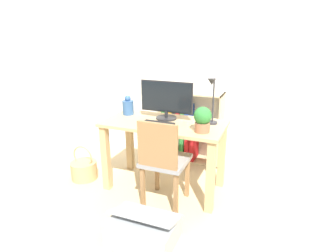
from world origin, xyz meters
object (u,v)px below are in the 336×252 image
Objects in this scene: bookshelf at (183,130)px; basket at (84,169)px; storage_box at (144,229)px; potted_plant at (203,119)px; monitor at (166,99)px; vase at (128,106)px; chair at (163,160)px; keyboard at (157,124)px; desk_lamp at (212,97)px.

bookshelf is 1.28m from basket.
bookshelf reaches higher than storage_box.
bookshelf is (-0.48, 0.90, -0.46)m from potted_plant.
monitor is 1.41× the size of basket.
storage_box is at bearing -56.10° from vase.
storage_box is (0.18, -0.92, -0.82)m from monitor.
chair is 0.62m from storage_box.
basket is (-0.88, -0.06, -0.62)m from keyboard.
keyboard is (-0.01, -0.21, -0.20)m from monitor.
desk_lamp is at bearing -53.62° from bookshelf.
chair is at bearing 94.78° from storage_box.
monitor is 2.63× the size of vase.
chair is 0.97× the size of bookshelf.
keyboard is at bearing 174.69° from potted_plant.
bookshelf is 1.60m from storage_box.
potted_plant is (0.44, -0.26, -0.09)m from monitor.
vase is 0.40× the size of storage_box.
vase is 0.93m from desk_lamp.
monitor reaches higher than bookshelf.
vase reaches higher than chair.
chair is 1.64× the size of storage_box.
potted_plant reaches higher than keyboard.
keyboard is at bearing 104.54° from storage_box.
desk_lamp is (0.47, -0.04, 0.07)m from monitor.
basket is at bearing -132.69° from bookshelf.
potted_plant reaches higher than vase.
monitor is at bearing -86.89° from bookshelf.
vase is 0.88m from bookshelf.
potted_plant is at bearing -97.48° from desk_lamp.
desk_lamp reaches higher than storage_box.
keyboard is at bearing -91.59° from monitor.
basket is at bearing -170.30° from desk_lamp.
basket is at bearing 163.24° from chair.
potted_plant is at bearing 68.38° from storage_box.
keyboard is 1.08m from basket.
storage_box is (0.04, -0.50, -0.37)m from chair.
potted_plant is at bearing 19.49° from chair.
monitor is 0.85m from bookshelf.
storage_box is at bearing -79.08° from monitor.
storage_box is (-0.29, -0.88, -0.89)m from desk_lamp.
keyboard reaches higher than basket.
keyboard is 1.36× the size of potted_plant.
vase is at bearing 123.90° from storage_box.
storage_box is (1.06, -0.65, -0.00)m from basket.
monitor is 1.77× the size of keyboard.
chair is 2.20× the size of basket.
potted_plant reaches higher than bookshelf.
bookshelf is (0.40, 0.65, -0.43)m from vase.
vase is 0.24× the size of chair.
vase is (-0.44, -0.00, -0.12)m from monitor.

